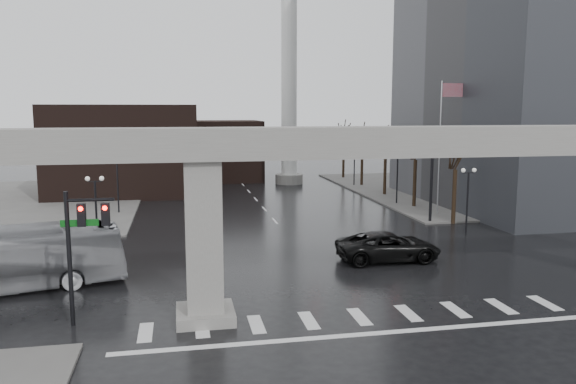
{
  "coord_description": "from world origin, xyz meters",
  "views": [
    {
      "loc": [
        -8.01,
        -24.68,
        9.47
      ],
      "look_at": [
        -1.49,
        8.52,
        4.5
      ],
      "focal_mm": 35.0,
      "sensor_mm": 36.0,
      "label": 1
    }
  ],
  "objects": [
    {
      "name": "tree_right_4",
      "position": [
        14.53,
        50.02,
        3.04
      ],
      "size": [
        1.12,
        1.69,
        8.19
      ],
      "color": "black",
      "rests_on": "ground"
    },
    {
      "name": "flagpole_assembly",
      "position": [
        15.29,
        22.0,
        7.53
      ],
      "size": [
        2.06,
        0.12,
        12.0
      ],
      "color": "silver",
      "rests_on": "ground"
    },
    {
      "name": "lamp_left_2",
      "position": [
        -13.5,
        42.0,
        3.47
      ],
      "size": [
        1.22,
        0.32,
        5.11
      ],
      "color": "black",
      "rests_on": "ground"
    },
    {
      "name": "building_far_mid",
      "position": [
        -2.0,
        52.0,
        4.0
      ],
      "size": [
        10.0,
        10.0,
        8.0
      ],
      "primitive_type": "cube",
      "color": "black",
      "rests_on": "ground"
    },
    {
      "name": "tree_right_3",
      "position": [
        14.53,
        42.02,
        2.98
      ],
      "size": [
        1.11,
        1.66,
        8.02
      ],
      "color": "black",
      "rests_on": "ground"
    },
    {
      "name": "lamp_right_0",
      "position": [
        13.5,
        14.0,
        3.47
      ],
      "size": [
        1.22,
        0.32,
        5.11
      ],
      "color": "black",
      "rests_on": "ground"
    },
    {
      "name": "tree_right_1",
      "position": [
        14.53,
        26.02,
        2.85
      ],
      "size": [
        1.09,
        1.61,
        7.67
      ],
      "color": "black",
      "rests_on": "ground"
    },
    {
      "name": "signal_mast_arm",
      "position": [
        8.99,
        18.8,
        5.83
      ],
      "size": [
        12.12,
        0.43,
        8.0
      ],
      "color": "black",
      "rests_on": "ground"
    },
    {
      "name": "tree_right_0",
      "position": [
        14.53,
        18.02,
        2.79
      ],
      "size": [
        1.09,
        1.58,
        7.5
      ],
      "color": "black",
      "rests_on": "ground"
    },
    {
      "name": "signal_left_pole",
      "position": [
        -12.25,
        0.5,
        4.07
      ],
      "size": [
        2.3,
        0.3,
        6.0
      ],
      "color": "black",
      "rests_on": "ground"
    },
    {
      "name": "pickup_truck",
      "position": [
        4.89,
        8.01,
        0.91
      ],
      "size": [
        6.59,
        3.08,
        1.82
      ],
      "primitive_type": "imported",
      "rotation": [
        0.0,
        0.0,
        1.56
      ],
      "color": "black",
      "rests_on": "ground"
    },
    {
      "name": "city_bus",
      "position": [
        -17.05,
        6.13,
        1.67
      ],
      "size": [
        12.34,
        5.2,
        3.35
      ],
      "primitive_type": "imported",
      "rotation": [
        0.0,
        0.0,
        1.78
      ],
      "color": "#A6A6AA",
      "rests_on": "ground"
    },
    {
      "name": "tree_right_2",
      "position": [
        14.53,
        34.02,
        2.91
      ],
      "size": [
        1.1,
        1.63,
        7.85
      ],
      "color": "black",
      "rests_on": "ground"
    },
    {
      "name": "ground",
      "position": [
        0.0,
        0.0,
        0.0
      ],
      "size": [
        160.0,
        160.0,
        0.0
      ],
      "primitive_type": "plane",
      "color": "black",
      "rests_on": "ground"
    },
    {
      "name": "lamp_left_1",
      "position": [
        -13.5,
        28.0,
        3.47
      ],
      "size": [
        1.22,
        0.32,
        5.11
      ],
      "color": "black",
      "rests_on": "ground"
    },
    {
      "name": "lamp_right_1",
      "position": [
        13.5,
        28.0,
        3.47
      ],
      "size": [
        1.22,
        0.32,
        5.11
      ],
      "color": "black",
      "rests_on": "ground"
    },
    {
      "name": "building_far_left",
      "position": [
        -14.0,
        42.0,
        5.0
      ],
      "size": [
        16.0,
        14.0,
        10.0
      ],
      "primitive_type": "cube",
      "color": "black",
      "rests_on": "ground"
    },
    {
      "name": "smokestack",
      "position": [
        6.0,
        46.0,
        13.35
      ],
      "size": [
        3.6,
        3.6,
        30.0
      ],
      "color": "silver",
      "rests_on": "ground"
    },
    {
      "name": "lamp_right_2",
      "position": [
        13.5,
        42.0,
        3.47
      ],
      "size": [
        1.22,
        0.32,
        5.11
      ],
      "color": "black",
      "rests_on": "ground"
    },
    {
      "name": "lamp_left_0",
      "position": [
        -13.5,
        14.0,
        3.47
      ],
      "size": [
        1.22,
        0.32,
        5.11
      ],
      "color": "black",
      "rests_on": "ground"
    },
    {
      "name": "sidewalk_ne",
      "position": [
        26.0,
        36.0,
        0.07
      ],
      "size": [
        28.0,
        36.0,
        0.15
      ],
      "primitive_type": "cube",
      "color": "#615F5C",
      "rests_on": "ground"
    },
    {
      "name": "elevated_guideway",
      "position": [
        1.26,
        0.0,
        6.88
      ],
      "size": [
        48.0,
        2.6,
        8.7
      ],
      "color": "gray",
      "rests_on": "ground"
    }
  ]
}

